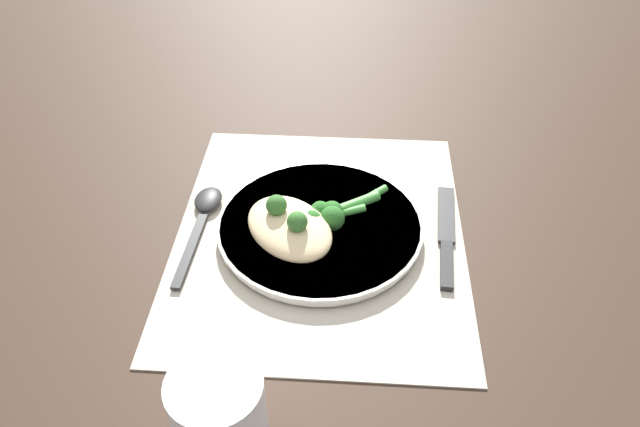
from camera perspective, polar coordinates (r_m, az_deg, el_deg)
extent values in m
plane|color=#332319|center=(0.76, 0.00, -1.89)|extent=(3.00, 3.00, 0.00)
cube|color=#B2A893|center=(0.76, 0.00, -1.78)|extent=(0.42, 0.35, 0.00)
cylinder|color=silver|center=(0.75, 0.00, -1.27)|extent=(0.24, 0.24, 0.01)
cylinder|color=beige|center=(0.75, 0.00, -1.03)|extent=(0.25, 0.25, 0.01)
ellipsoid|color=#DBBC89|center=(0.72, -2.81, -1.30)|extent=(0.15, 0.14, 0.03)
sphere|color=#336628|center=(0.71, -4.01, 0.77)|extent=(0.02, 0.02, 0.02)
sphere|color=#336628|center=(0.69, -2.10, -0.75)|extent=(0.02, 0.02, 0.02)
cylinder|color=green|center=(0.75, 0.77, -0.25)|extent=(0.05, 0.09, 0.01)
sphere|color=#286023|center=(0.73, -2.70, -0.65)|extent=(0.02, 0.02, 0.02)
sphere|color=#286023|center=(0.74, -3.52, -0.32)|extent=(0.02, 0.02, 0.02)
sphere|color=#286023|center=(0.72, -3.06, -1.30)|extent=(0.02, 0.02, 0.02)
cylinder|color=green|center=(0.76, 2.38, 0.56)|extent=(0.06, 0.08, 0.01)
sphere|color=#286023|center=(0.74, -0.69, -0.30)|extent=(0.02, 0.02, 0.02)
sphere|color=#286023|center=(0.74, -1.61, -0.04)|extent=(0.02, 0.02, 0.02)
sphere|color=#286023|center=(0.73, -0.86, -0.79)|extent=(0.03, 0.03, 0.03)
cylinder|color=green|center=(0.77, 3.63, 1.02)|extent=(0.07, 0.07, 0.01)
sphere|color=#286023|center=(0.74, 1.10, 0.13)|extent=(0.03, 0.03, 0.03)
sphere|color=#286023|center=(0.74, 0.13, 0.20)|extent=(0.03, 0.03, 0.03)
sphere|color=#286023|center=(0.73, 1.13, -0.45)|extent=(0.03, 0.03, 0.03)
cube|color=black|center=(0.79, 11.47, -0.07)|extent=(0.11, 0.03, 0.00)
cube|color=black|center=(0.73, 11.51, -4.63)|extent=(0.08, 0.02, 0.01)
cube|color=black|center=(0.75, -11.77, -3.20)|extent=(0.13, 0.02, 0.00)
ellipsoid|color=black|center=(0.81, -10.18, 1.27)|extent=(0.05, 0.04, 0.01)
cylinder|color=white|center=(0.56, -9.24, -17.61)|extent=(0.08, 0.08, 0.09)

